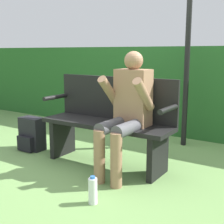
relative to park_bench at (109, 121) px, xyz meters
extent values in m
plane|color=#668E4C|center=(0.00, -0.07, -0.50)|extent=(40.00, 40.00, 0.00)
cube|color=#235623|center=(0.00, 1.75, 0.17)|extent=(12.00, 0.55, 1.33)
cube|color=black|center=(0.00, -0.07, -0.03)|extent=(1.51, 0.43, 0.05)
cube|color=black|center=(0.00, 0.13, 0.24)|extent=(1.51, 0.04, 0.49)
cube|color=black|center=(-0.64, -0.07, -0.27)|extent=(0.06, 0.39, 0.45)
cube|color=black|center=(0.64, -0.07, -0.27)|extent=(0.06, 0.39, 0.45)
cylinder|color=black|center=(-0.73, -0.07, 0.21)|extent=(0.05, 0.39, 0.05)
cylinder|color=black|center=(0.73, -0.07, 0.21)|extent=(0.05, 0.39, 0.05)
cube|color=#997051|center=(0.32, -0.02, 0.29)|extent=(0.35, 0.22, 0.58)
sphere|color=#997051|center=(0.32, -0.02, 0.67)|extent=(0.19, 0.19, 0.19)
cylinder|color=#4C4C51|center=(0.22, -0.26, 0.03)|extent=(0.13, 0.48, 0.13)
cylinder|color=#4C4C51|center=(0.41, -0.26, 0.03)|extent=(0.13, 0.48, 0.13)
cylinder|color=#997051|center=(0.22, -0.50, -0.23)|extent=(0.11, 0.11, 0.52)
cylinder|color=#997051|center=(0.41, -0.50, -0.23)|extent=(0.11, 0.11, 0.52)
cylinder|color=#997051|center=(0.12, -0.17, 0.35)|extent=(0.09, 0.35, 0.35)
cylinder|color=#997051|center=(0.52, -0.17, 0.35)|extent=(0.09, 0.35, 0.35)
cube|color=black|center=(-1.11, -0.12, -0.28)|extent=(0.32, 0.18, 0.42)
cube|color=black|center=(-1.11, -0.24, -0.39)|extent=(0.24, 0.06, 0.19)
cylinder|color=white|center=(0.42, -0.88, -0.39)|extent=(0.08, 0.08, 0.22)
cylinder|color=#2D66B2|center=(0.42, -0.88, -0.26)|extent=(0.04, 0.04, 0.02)
cylinder|color=black|center=(0.46, 1.14, 0.75)|extent=(0.07, 0.07, 2.50)
camera|label=1|loc=(1.88, -2.82, 0.75)|focal=50.00mm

